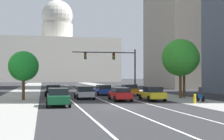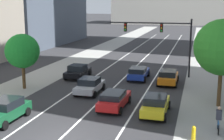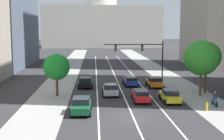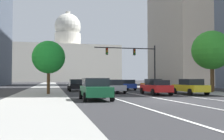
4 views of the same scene
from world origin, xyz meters
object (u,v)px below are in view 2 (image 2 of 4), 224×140
car_silver (90,85)px  fire_hydrant (194,133)px  car_yellow (156,104)px  street_tree_mid_left (22,51)px  car_orange (168,77)px  car_red (114,99)px  car_green (5,110)px  cyclist (219,119)px  traffic_signal_mast (163,35)px  car_blue (138,73)px  car_black (78,71)px  street_tree_far_right (222,47)px

car_silver → fire_hydrant: (9.65, -8.33, -0.28)m
car_yellow → fire_hydrant: car_yellow is taller
street_tree_mid_left → car_orange: bearing=22.2°
car_red → car_green: (-6.75, -4.76, 0.06)m
car_red → cyclist: cyclist is taller
car_red → traffic_signal_mast: (2.33, 12.88, 4.04)m
car_orange → fire_hydrant: size_ratio=4.66×
car_yellow → car_green: car_green is taller
car_yellow → car_blue: bearing=17.2°
car_black → fire_hydrant: (13.03, -13.95, -0.30)m
car_blue → traffic_signal_mast: traffic_signal_mast is taller
car_orange → fire_hydrant: 14.00m
car_yellow → car_red: size_ratio=0.99×
car_blue → street_tree_mid_left: size_ratio=0.85×
traffic_signal_mast → street_tree_far_right: 11.62m
traffic_signal_mast → car_red: bearing=-100.2°
street_tree_mid_left → street_tree_far_right: street_tree_far_right is taller
car_green → traffic_signal_mast: traffic_signal_mast is taller
cyclist → traffic_signal_mast: bearing=19.5°
car_green → car_silver: bearing=-20.8°
car_blue → car_silver: bearing=151.9°
car_orange → fire_hydrant: car_orange is taller
car_blue → street_tree_mid_left: street_tree_mid_left is taller
street_tree_mid_left → street_tree_far_right: size_ratio=0.76×
car_yellow → fire_hydrant: bearing=-144.4°
car_yellow → car_blue: (-3.37, 10.97, -0.03)m
car_green → traffic_signal_mast: 20.23m
car_orange → car_yellow: size_ratio=0.97×
car_black → car_red: (6.75, -9.37, -0.01)m
car_orange → car_green: size_ratio=0.99×
car_orange → street_tree_mid_left: size_ratio=0.78×
car_yellow → fire_hydrant: 4.99m
street_tree_far_right → car_green: bearing=-153.1°
car_black → car_silver: bearing=-149.4°
car_yellow → street_tree_far_right: bearing=-54.8°
cyclist → street_tree_mid_left: (-17.96, 6.44, 2.88)m
car_yellow → street_tree_mid_left: (-13.54, 4.12, 2.95)m
car_red → car_silver: car_silver is taller
car_silver → car_blue: car_silver is taller
traffic_signal_mast → car_green: bearing=-117.2°
traffic_signal_mast → cyclist: traffic_signal_mast is taller
car_blue → car_green: bearing=154.8°
car_silver → traffic_signal_mast: bearing=-32.5°
car_silver → street_tree_mid_left: street_tree_mid_left is taller
car_red → street_tree_mid_left: size_ratio=0.82×
cyclist → car_green: bearing=97.8°
car_yellow → car_silver: (-6.75, 4.28, -0.03)m
car_green → car_yellow: bearing=-66.5°
car_blue → street_tree_mid_left: (-10.17, -6.85, 2.98)m
car_green → street_tree_mid_left: (-3.41, 8.35, 2.91)m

